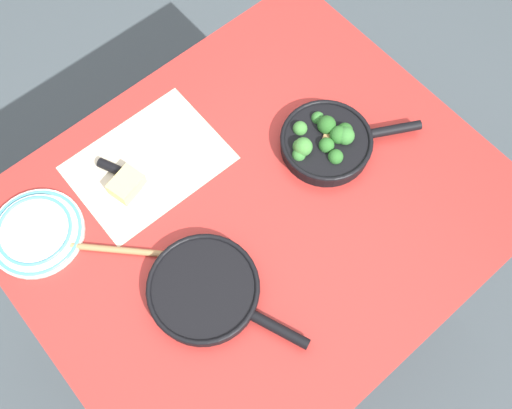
{
  "coord_description": "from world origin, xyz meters",
  "views": [
    {
      "loc": [
        0.34,
        0.4,
        2.02
      ],
      "look_at": [
        0.0,
        0.0,
        0.8
      ],
      "focal_mm": 40.0,
      "sensor_mm": 36.0,
      "label": 1
    }
  ],
  "objects": [
    {
      "name": "ground_plane",
      "position": [
        0.0,
        0.0,
        0.0
      ],
      "size": [
        14.0,
        14.0,
        0.0
      ],
      "primitive_type": "plane",
      "color": "#424C51"
    },
    {
      "name": "dining_table_red",
      "position": [
        0.0,
        0.0,
        0.69
      ],
      "size": [
        1.12,
        0.95,
        0.78
      ],
      "color": "#B72D28",
      "rests_on": "ground_plane"
    },
    {
      "name": "skillet_broccoli",
      "position": [
        -0.24,
        -0.01,
        0.8
      ],
      "size": [
        0.33,
        0.24,
        0.07
      ],
      "rotation": [
        0.0,
        0.0,
        2.64
      ],
      "color": "black",
      "rests_on": "dining_table_red"
    },
    {
      "name": "skillet_eggs",
      "position": [
        0.22,
        0.08,
        0.8
      ],
      "size": [
        0.25,
        0.37,
        0.04
      ],
      "rotation": [
        0.0,
        0.0,
        1.94
      ],
      "color": "black",
      "rests_on": "dining_table_red"
    },
    {
      "name": "wooden_spoon",
      "position": [
        0.24,
        -0.05,
        0.78
      ],
      "size": [
        0.27,
        0.27,
        0.02
      ],
      "rotation": [
        0.0,
        0.0,
        2.34
      ],
      "color": "#A87A4C",
      "rests_on": "dining_table_red"
    },
    {
      "name": "parchment_sheet",
      "position": [
        0.12,
        -0.26,
        0.78
      ],
      "size": [
        0.37,
        0.27,
        0.0
      ],
      "color": "beige",
      "rests_on": "dining_table_red"
    },
    {
      "name": "grater_knife",
      "position": [
        0.18,
        -0.26,
        0.78
      ],
      "size": [
        0.12,
        0.21,
        0.02
      ],
      "rotation": [
        0.0,
        0.0,
        2.0
      ],
      "color": "silver",
      "rests_on": "dining_table_red"
    },
    {
      "name": "cheese_block",
      "position": [
        0.2,
        -0.24,
        0.8
      ],
      "size": [
        0.09,
        0.07,
        0.04
      ],
      "color": "#EFD67A",
      "rests_on": "dining_table_red"
    },
    {
      "name": "dinner_plate_stack",
      "position": [
        0.43,
        -0.28,
        0.79
      ],
      "size": [
        0.22,
        0.22,
        0.03
      ],
      "color": "silver",
      "rests_on": "dining_table_red"
    }
  ]
}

